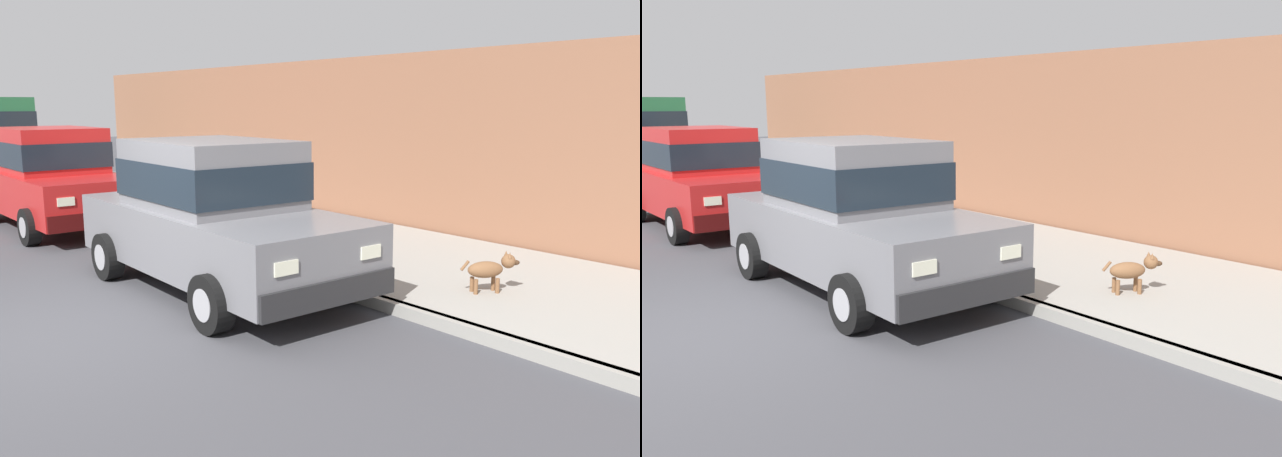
# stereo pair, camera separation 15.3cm
# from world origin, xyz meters

# --- Properties ---
(ground_plane) EXTENTS (80.00, 80.00, 0.00)m
(ground_plane) POSITION_xyz_m (0.00, 0.00, 0.00)
(ground_plane) COLOR #424247
(curb) EXTENTS (0.16, 64.00, 0.14)m
(curb) POSITION_xyz_m (3.20, 0.00, 0.07)
(curb) COLOR gray
(curb) RESTS_ON ground
(sidewalk) EXTENTS (3.60, 64.00, 0.14)m
(sidewalk) POSITION_xyz_m (5.00, 0.00, 0.07)
(sidewalk) COLOR #99968E
(sidewalk) RESTS_ON ground
(car_grey_sedan) EXTENTS (2.11, 4.64, 1.92)m
(car_grey_sedan) POSITION_xyz_m (2.18, 0.43, 0.98)
(car_grey_sedan) COLOR slate
(car_grey_sedan) RESTS_ON ground
(car_red_sedan) EXTENTS (2.05, 4.61, 1.92)m
(car_red_sedan) POSITION_xyz_m (2.09, 6.20, 0.98)
(car_red_sedan) COLOR red
(car_red_sedan) RESTS_ON ground
(dog_brown) EXTENTS (0.68, 0.45, 0.49)m
(dog_brown) POSITION_xyz_m (4.35, -2.24, 0.43)
(dog_brown) COLOR brown
(dog_brown) RESTS_ON sidewalk
(building_facade) EXTENTS (0.50, 20.00, 3.26)m
(building_facade) POSITION_xyz_m (7.10, 4.14, 1.63)
(building_facade) COLOR #8C5B42
(building_facade) RESTS_ON ground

